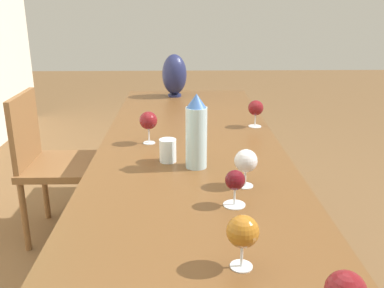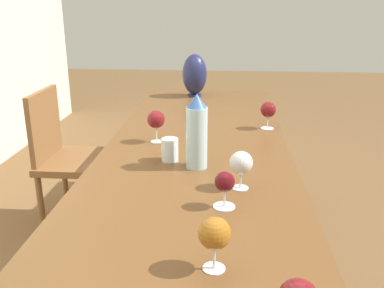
{
  "view_description": "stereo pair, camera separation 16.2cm",
  "coord_description": "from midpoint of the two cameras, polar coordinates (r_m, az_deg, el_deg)",
  "views": [
    {
      "loc": [
        -1.61,
        0.04,
        1.36
      ],
      "look_at": [
        -0.05,
        0.0,
        0.83
      ],
      "focal_mm": 40.0,
      "sensor_mm": 36.0,
      "label": 1
    },
    {
      "loc": [
        -1.61,
        -0.12,
        1.36
      ],
      "look_at": [
        -0.05,
        0.0,
        0.83
      ],
      "focal_mm": 40.0,
      "sensor_mm": 36.0,
      "label": 2
    }
  ],
  "objects": [
    {
      "name": "dining_table",
      "position": [
        1.75,
        -2.69,
        -4.64
      ],
      "size": [
        2.91,
        0.83,
        0.73
      ],
      "color": "brown",
      "rests_on": "ground_plane"
    },
    {
      "name": "wine_glass_5",
      "position": [
        1.96,
        -8.2,
        3.03
      ],
      "size": [
        0.08,
        0.08,
        0.15
      ],
      "color": "silver",
      "rests_on": "dining_table"
    },
    {
      "name": "wine_glass_1",
      "position": [
        2.22,
        6.44,
        4.71
      ],
      "size": [
        0.08,
        0.08,
        0.14
      ],
      "color": "silver",
      "rests_on": "dining_table"
    },
    {
      "name": "water_tumbler",
      "position": [
        1.74,
        -5.9,
        -0.91
      ],
      "size": [
        0.07,
        0.07,
        0.09
      ],
      "color": "silver",
      "rests_on": "dining_table"
    },
    {
      "name": "vase",
      "position": [
        2.92,
        -3.97,
        9.18
      ],
      "size": [
        0.16,
        0.16,
        0.28
      ],
      "color": "#1E234C",
      "rests_on": "dining_table"
    },
    {
      "name": "water_bottle",
      "position": [
        1.65,
        -2.23,
        1.52
      ],
      "size": [
        0.08,
        0.08,
        0.29
      ],
      "color": "#ADCCD6",
      "rests_on": "dining_table"
    },
    {
      "name": "chair_far",
      "position": [
        2.63,
        -19.9,
        -2.01
      ],
      "size": [
        0.44,
        0.44,
        0.86
      ],
      "color": "brown",
      "rests_on": "ground_plane"
    },
    {
      "name": "wine_glass_2",
      "position": [
        1.49,
        4.14,
        -2.39
      ],
      "size": [
        0.08,
        0.08,
        0.14
      ],
      "color": "silver",
      "rests_on": "dining_table"
    },
    {
      "name": "wine_glass_0",
      "position": [
        1.36,
        2.37,
        -5.1
      ],
      "size": [
        0.07,
        0.07,
        0.12
      ],
      "color": "silver",
      "rests_on": "dining_table"
    },
    {
      "name": "wine_glass_3",
      "position": [
        1.05,
        2.33,
        -11.78
      ],
      "size": [
        0.08,
        0.08,
        0.14
      ],
      "color": "silver",
      "rests_on": "dining_table"
    }
  ]
}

